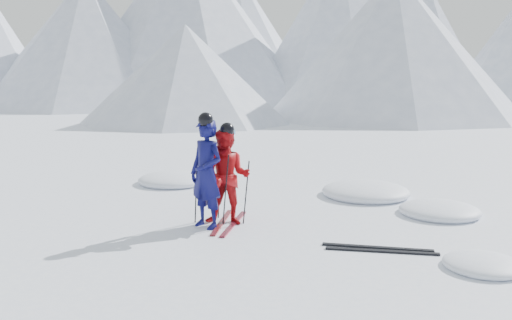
% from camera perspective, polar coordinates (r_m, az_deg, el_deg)
% --- Properties ---
extents(ground, '(160.00, 160.00, 0.00)m').
position_cam_1_polar(ground, '(9.28, 9.56, -7.91)').
color(ground, white).
rests_on(ground, ground).
extents(skier_blue, '(0.81, 0.66, 1.93)m').
position_cam_1_polar(skier_blue, '(9.50, -5.25, -1.44)').
color(skier_blue, '#0C0C48').
rests_on(skier_blue, ground).
extents(skier_red, '(0.98, 0.85, 1.73)m').
position_cam_1_polar(skier_red, '(9.71, -3.03, -1.78)').
color(skier_red, '#B20E11').
rests_on(skier_red, ground).
extents(pole_blue_left, '(0.13, 0.09, 1.28)m').
position_cam_1_polar(pole_blue_left, '(9.84, -6.33, -3.00)').
color(pole_blue_left, black).
rests_on(pole_blue_left, ground).
extents(pole_blue_right, '(0.13, 0.08, 1.28)m').
position_cam_1_polar(pole_blue_right, '(9.67, -3.20, -3.18)').
color(pole_blue_right, black).
rests_on(pole_blue_right, ground).
extents(pole_red_left, '(0.12, 0.09, 1.15)m').
position_cam_1_polar(pole_red_left, '(10.12, -3.89, -3.02)').
color(pole_red_left, black).
rests_on(pole_red_left, ground).
extents(pole_red_right, '(0.12, 0.08, 1.15)m').
position_cam_1_polar(pole_red_right, '(9.77, -1.04, -3.43)').
color(pole_red_right, black).
rests_on(pole_red_right, ground).
extents(ski_worn_left, '(0.58, 1.65, 0.03)m').
position_cam_1_polar(ski_worn_left, '(9.95, -3.61, -6.55)').
color(ski_worn_left, black).
rests_on(ski_worn_left, ground).
extents(ski_worn_right, '(0.47, 1.68, 0.03)m').
position_cam_1_polar(ski_worn_right, '(9.85, -2.36, -6.71)').
color(ski_worn_right, black).
rests_on(ski_worn_right, ground).
extents(ski_loose_a, '(1.68, 0.43, 0.03)m').
position_cam_1_polar(ski_loose_a, '(8.73, 12.64, -8.98)').
color(ski_loose_a, black).
rests_on(ski_loose_a, ground).
extents(ski_loose_b, '(1.67, 0.49, 0.03)m').
position_cam_1_polar(ski_loose_b, '(8.57, 13.10, -9.33)').
color(ski_loose_b, black).
rests_on(ski_loose_b, ground).
extents(snow_lumps, '(8.66, 5.43, 0.43)m').
position_cam_1_polar(snow_lumps, '(11.96, 6.47, -4.03)').
color(snow_lumps, white).
rests_on(snow_lumps, ground).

